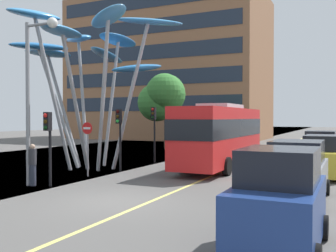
{
  "coord_description": "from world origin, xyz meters",
  "views": [
    {
      "loc": [
        7.57,
        -11.69,
        2.97
      ],
      "look_at": [
        -1.85,
        8.24,
        2.5
      ],
      "focal_mm": 41.68,
      "sensor_mm": 36.0,
      "label": 1
    }
  ],
  "objects": [
    {
      "name": "traffic_light_island_mid",
      "position": [
        -4.24,
        11.1,
        2.65
      ],
      "size": [
        0.28,
        0.42,
        3.66
      ],
      "color": "black",
      "rests_on": "ground"
    },
    {
      "name": "no_entry_sign",
      "position": [
        -4.49,
        4.31,
        1.82
      ],
      "size": [
        0.6,
        0.12,
        2.74
      ],
      "color": "gray",
      "rests_on": "ground"
    },
    {
      "name": "leaf_sculpture",
      "position": [
        -6.52,
        6.97,
        6.99
      ],
      "size": [
        11.22,
        10.04,
        8.85
      ],
      "color": "#9EA0A5",
      "rests_on": "ground"
    },
    {
      "name": "tree_pavement_near",
      "position": [
        -8.4,
        20.75,
        4.91
      ],
      "size": [
        4.52,
        4.16,
        7.06
      ],
      "color": "brown",
      "rests_on": "ground"
    },
    {
      "name": "car_side_street",
      "position": [
        5.78,
        14.94,
        1.01
      ],
      "size": [
        2.08,
        3.97,
        2.13
      ],
      "color": "gray",
      "rests_on": "ground"
    },
    {
      "name": "pedestrian",
      "position": [
        -5.03,
        1.11,
        0.92
      ],
      "size": [
        0.34,
        0.34,
        1.82
      ],
      "color": "#2D3342",
      "rests_on": "ground"
    },
    {
      "name": "car_parked_far",
      "position": [
        6.24,
        9.43,
        0.98
      ],
      "size": [
        2.0,
        4.55,
        2.09
      ],
      "color": "gold",
      "rests_on": "ground"
    },
    {
      "name": "backdrop_building",
      "position": [
        -16.38,
        39.63,
        9.83
      ],
      "size": [
        26.84,
        14.99,
        19.64
      ],
      "color": "#8E6042",
      "rests_on": "ground"
    },
    {
      "name": "street_lamp",
      "position": [
        -4.83,
        1.06,
        4.62
      ],
      "size": [
        1.72,
        0.44,
        7.18
      ],
      "color": "gray",
      "rests_on": "ground"
    },
    {
      "name": "traffic_light_kerb_near",
      "position": [
        -4.2,
        1.19,
        2.34
      ],
      "size": [
        0.28,
        0.42,
        3.21
      ],
      "color": "black",
      "rests_on": "ground"
    },
    {
      "name": "ground",
      "position": [
        -0.74,
        0.0,
        -0.05
      ],
      "size": [
        120.0,
        240.0,
        0.1
      ],
      "color": "#54514F"
    },
    {
      "name": "car_parked_mid",
      "position": [
        5.79,
        3.03,
        1.0
      ],
      "size": [
        2.07,
        4.38,
        2.14
      ],
      "color": "gray",
      "rests_on": "ground"
    },
    {
      "name": "car_parked_near",
      "position": [
        6.11,
        -2.73,
        1.06
      ],
      "size": [
        1.94,
        3.8,
        2.29
      ],
      "color": "navy",
      "rests_on": "ground"
    },
    {
      "name": "traffic_light_kerb_far",
      "position": [
        -4.15,
        6.74,
        2.5
      ],
      "size": [
        0.28,
        0.42,
        3.44
      ],
      "color": "black",
      "rests_on": "ground"
    },
    {
      "name": "red_bus",
      "position": [
        0.58,
        10.4,
        2.06
      ],
      "size": [
        2.74,
        10.32,
        3.76
      ],
      "color": "red",
      "rests_on": "ground"
    }
  ]
}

